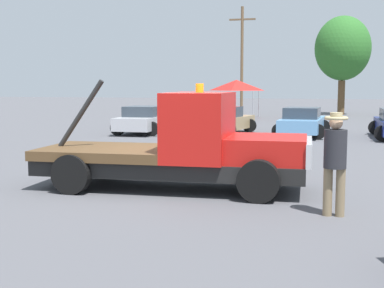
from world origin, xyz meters
The scene contains 10 objects.
ground_plane centered at (0.00, 0.00, 0.00)m, with size 160.00×160.00×0.00m, color #545459.
tow_truck centered at (0.38, 0.02, 0.95)m, with size 6.29×2.59×2.51m.
person_near_truck centered at (3.64, -1.70, 1.12)m, with size 0.42×0.42×1.89m.
parked_car_silver centered at (-5.49, 13.22, 0.65)m, with size 2.42×4.58×1.34m.
parked_car_tan centered at (-1.68, 13.59, 0.65)m, with size 2.95×4.55×1.34m.
parked_car_skyblue centered at (2.13, 13.69, 0.65)m, with size 2.50×4.53×1.34m.
canopy_tent_red centered at (-3.32, 26.36, 2.33)m, with size 2.92×2.92×2.72m.
tree_center centered at (3.99, 32.33, 5.17)m, with size 4.32×4.32×7.71m.
traffic_cone centered at (-0.96, 4.13, 0.25)m, with size 0.40×0.40×0.55m.
utility_pole centered at (-4.12, 33.17, 4.68)m, with size 2.20×0.24×8.83m.
Camera 1 is at (3.63, -11.60, 2.39)m, focal length 50.00 mm.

